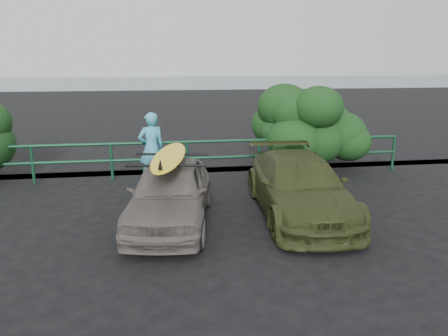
{
  "coord_description": "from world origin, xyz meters",
  "views": [
    {
      "loc": [
        0.32,
        -6.58,
        3.17
      ],
      "look_at": [
        1.61,
        2.2,
        0.95
      ],
      "focal_mm": 35.0,
      "sensor_mm": 36.0,
      "label": 1
    }
  ],
  "objects_px": {
    "olive_vehicle": "(299,186)",
    "man": "(151,148)",
    "sedan": "(170,192)",
    "surfboard": "(169,156)",
    "guardrail": "(150,161)"
  },
  "relations": [
    {
      "from": "olive_vehicle",
      "to": "man",
      "type": "xyz_separation_m",
      "value": [
        -3.05,
        2.89,
        0.32
      ]
    },
    {
      "from": "sedan",
      "to": "surfboard",
      "type": "bearing_deg",
      "value": -81.43
    },
    {
      "from": "sedan",
      "to": "man",
      "type": "relative_size",
      "value": 2.0
    },
    {
      "from": "man",
      "to": "surfboard",
      "type": "relative_size",
      "value": 0.67
    },
    {
      "from": "sedan",
      "to": "guardrail",
      "type": "bearing_deg",
      "value": 106.4
    },
    {
      "from": "guardrail",
      "to": "sedan",
      "type": "xyz_separation_m",
      "value": [
        0.46,
        -3.35,
        0.11
      ]
    },
    {
      "from": "olive_vehicle",
      "to": "surfboard",
      "type": "height_order",
      "value": "surfboard"
    },
    {
      "from": "guardrail",
      "to": "sedan",
      "type": "distance_m",
      "value": 3.39
    },
    {
      "from": "sedan",
      "to": "surfboard",
      "type": "height_order",
      "value": "surfboard"
    },
    {
      "from": "guardrail",
      "to": "olive_vehicle",
      "type": "distance_m",
      "value": 4.5
    },
    {
      "from": "guardrail",
      "to": "man",
      "type": "bearing_deg",
      "value": -79.34
    },
    {
      "from": "guardrail",
      "to": "man",
      "type": "distance_m",
      "value": 0.54
    },
    {
      "from": "guardrail",
      "to": "surfboard",
      "type": "xyz_separation_m",
      "value": [
        0.46,
        -3.35,
        0.84
      ]
    },
    {
      "from": "guardrail",
      "to": "olive_vehicle",
      "type": "relative_size",
      "value": 3.31
    },
    {
      "from": "sedan",
      "to": "man",
      "type": "height_order",
      "value": "man"
    }
  ]
}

